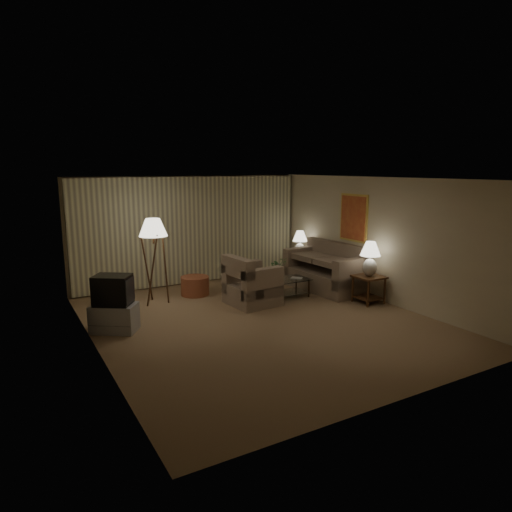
{
  "coord_description": "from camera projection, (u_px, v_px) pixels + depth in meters",
  "views": [
    {
      "loc": [
        -4.21,
        -7.22,
        2.91
      ],
      "look_at": [
        0.25,
        0.6,
        1.15
      ],
      "focal_mm": 32.0,
      "sensor_mm": 36.0,
      "label": 1
    }
  ],
  "objects": [
    {
      "name": "armchair",
      "position": [
        252.0,
        285.0,
        9.78
      ],
      "size": [
        1.16,
        1.11,
        0.84
      ],
      "rotation": [
        0.0,
        0.0,
        1.65
      ],
      "color": "gray",
      "rests_on": "ground"
    },
    {
      "name": "flowers",
      "position": [
        278.0,
        264.0,
        10.11
      ],
      "size": [
        0.39,
        0.34,
        0.43
      ],
      "primitive_type": "imported",
      "rotation": [
        0.0,
        0.0,
        -0.03
      ],
      "color": "#33652D",
      "rests_on": "vase"
    },
    {
      "name": "coffee_table",
      "position": [
        284.0,
        286.0,
        10.28
      ],
      "size": [
        1.18,
        0.64,
        0.41
      ],
      "color": "silver",
      "rests_on": "ground"
    },
    {
      "name": "ottoman",
      "position": [
        195.0,
        286.0,
        10.52
      ],
      "size": [
        0.77,
        0.77,
        0.43
      ],
      "primitive_type": "cylinder",
      "rotation": [
        0.0,
        0.0,
        0.22
      ],
      "color": "#974D33",
      "rests_on": "ground"
    },
    {
      "name": "side_table_far",
      "position": [
        300.0,
        263.0,
        12.08
      ],
      "size": [
        0.55,
        0.46,
        0.6
      ],
      "color": "#331A0D",
      "rests_on": "ground"
    },
    {
      "name": "table_lamp_near",
      "position": [
        370.0,
        256.0,
        9.74
      ],
      "size": [
        0.44,
        0.44,
        0.75
      ],
      "color": "silver",
      "rests_on": "side_table_near"
    },
    {
      "name": "side_table_near",
      "position": [
        369.0,
        284.0,
        9.86
      ],
      "size": [
        0.58,
        0.58,
        0.6
      ],
      "color": "#331A0D",
      "rests_on": "ground"
    },
    {
      "name": "tv_cabinet",
      "position": [
        114.0,
        318.0,
        8.17
      ],
      "size": [
        1.24,
        1.22,
        0.5
      ],
      "primitive_type": "cube",
      "rotation": [
        0.0,
        0.0,
        -0.6
      ],
      "color": "#A2A2A4",
      "rests_on": "ground"
    },
    {
      "name": "sofa",
      "position": [
        324.0,
        271.0,
        10.93
      ],
      "size": [
        2.14,
        1.29,
        0.89
      ],
      "rotation": [
        0.0,
        0.0,
        -1.5
      ],
      "color": "gray",
      "rests_on": "ground"
    },
    {
      "name": "ground",
      "position": [
        260.0,
        321.0,
        8.76
      ],
      "size": [
        7.0,
        7.0,
        0.0
      ],
      "primitive_type": "plane",
      "color": "#8F664F",
      "rests_on": "ground"
    },
    {
      "name": "book",
      "position": [
        295.0,
        279.0,
        10.29
      ],
      "size": [
        0.3,
        0.31,
        0.02
      ],
      "primitive_type": "imported",
      "rotation": [
        0.0,
        0.0,
        0.68
      ],
      "color": "olive",
      "rests_on": "coffee_table"
    },
    {
      "name": "vase",
      "position": [
        278.0,
        277.0,
        10.17
      ],
      "size": [
        0.16,
        0.16,
        0.15
      ],
      "primitive_type": "imported",
      "rotation": [
        0.0,
        0.0,
        -0.07
      ],
      "color": "white",
      "rests_on": "coffee_table"
    },
    {
      "name": "table_lamp_far",
      "position": [
        300.0,
        241.0,
        11.96
      ],
      "size": [
        0.39,
        0.39,
        0.67
      ],
      "color": "silver",
      "rests_on": "side_table_far"
    },
    {
      "name": "floor_lamp",
      "position": [
        154.0,
        259.0,
        9.73
      ],
      "size": [
        0.6,
        0.6,
        1.85
      ],
      "color": "#331A0D",
      "rests_on": "ground"
    },
    {
      "name": "room_shell",
      "position": [
        226.0,
        222.0,
        9.72
      ],
      "size": [
        6.04,
        7.02,
        2.72
      ],
      "color": "beige",
      "rests_on": "ground"
    },
    {
      "name": "crt_tv",
      "position": [
        113.0,
        290.0,
        8.07
      ],
      "size": [
        1.04,
        1.03,
        0.53
      ],
      "primitive_type": "cube",
      "rotation": [
        0.0,
        0.0,
        -0.6
      ],
      "color": "black",
      "rests_on": "tv_cabinet"
    }
  ]
}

